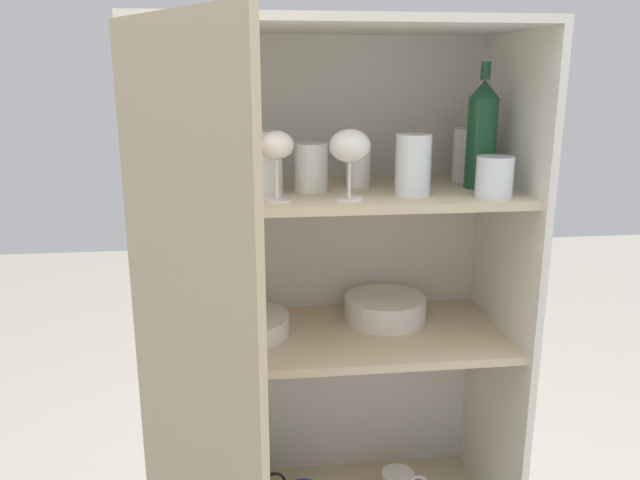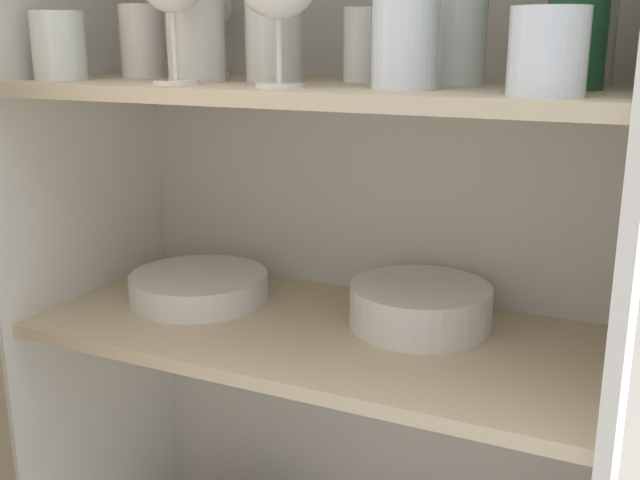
# 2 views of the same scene
# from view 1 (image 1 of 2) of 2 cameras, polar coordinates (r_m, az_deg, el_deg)

# --- Properties ---
(cupboard_back_panel) EXTENTS (0.88, 0.02, 1.54)m
(cupboard_back_panel) POSITION_cam_1_polar(r_m,az_deg,el_deg) (1.78, 0.45, -7.25)
(cupboard_back_panel) COLOR silver
(cupboard_back_panel) RESTS_ON ground_plane
(cupboard_side_left) EXTENTS (0.02, 0.42, 1.54)m
(cupboard_side_left) POSITION_cam_1_polar(r_m,az_deg,el_deg) (1.60, -14.36, -10.41)
(cupboard_side_left) COLOR white
(cupboard_side_left) RESTS_ON ground_plane
(cupboard_side_right) EXTENTS (0.02, 0.42, 1.54)m
(cupboard_side_right) POSITION_cam_1_polar(r_m,az_deg,el_deg) (1.71, 16.01, -8.86)
(cupboard_side_right) COLOR white
(cupboard_side_right) RESTS_ON ground_plane
(cupboard_top_panel) EXTENTS (0.88, 0.42, 0.02)m
(cupboard_top_panel) POSITION_cam_1_polar(r_m,az_deg,el_deg) (1.46, 1.57, 19.07)
(cupboard_top_panel) COLOR white
(cupboard_top_panel) RESTS_ON cupboard_side_left
(shelf_board_middle) EXTENTS (0.84, 0.39, 0.02)m
(shelf_board_middle) POSITION_cam_1_polar(r_m,az_deg,el_deg) (1.59, 1.38, -8.79)
(shelf_board_middle) COLOR beige
(shelf_board_upper) EXTENTS (0.84, 0.39, 0.02)m
(shelf_board_upper) POSITION_cam_1_polar(r_m,az_deg,el_deg) (1.48, 1.47, 4.22)
(shelf_board_upper) COLOR beige
(cupboard_door) EXTENTS (0.26, 0.37, 1.54)m
(cupboard_door) POSITION_cam_1_polar(r_m,az_deg,el_deg) (1.25, -11.20, -18.04)
(cupboard_door) COLOR tan
(cupboard_door) RESTS_ON ground_plane
(tumbler_glass_0) EXTENTS (0.08, 0.08, 0.12)m
(tumbler_glass_0) POSITION_cam_1_polar(r_m,az_deg,el_deg) (1.53, 8.39, 7.07)
(tumbler_glass_0) COLOR white
(tumbler_glass_0) RESTS_ON shelf_board_upper
(tumbler_glass_1) EXTENTS (0.08, 0.08, 0.10)m
(tumbler_glass_1) POSITION_cam_1_polar(r_m,az_deg,el_deg) (1.36, -13.27, 5.41)
(tumbler_glass_1) COLOR white
(tumbler_glass_1) RESTS_ON shelf_board_upper
(tumbler_glass_2) EXTENTS (0.06, 0.06, 0.10)m
(tumbler_glass_2) POSITION_cam_1_polar(r_m,az_deg,el_deg) (1.52, 3.49, 6.77)
(tumbler_glass_2) COLOR white
(tumbler_glass_2) RESTS_ON shelf_board_upper
(tumbler_glass_3) EXTENTS (0.07, 0.07, 0.13)m
(tumbler_glass_3) POSITION_cam_1_polar(r_m,az_deg,el_deg) (1.63, 13.27, 7.56)
(tumbler_glass_3) COLOR white
(tumbler_glass_3) RESTS_ON shelf_board_upper
(tumbler_glass_4) EXTENTS (0.08, 0.08, 0.14)m
(tumbler_glass_4) POSITION_cam_1_polar(r_m,az_deg,el_deg) (1.41, -5.13, 7.04)
(tumbler_glass_4) COLOR white
(tumbler_glass_4) RESTS_ON shelf_board_upper
(tumbler_glass_5) EXTENTS (0.07, 0.07, 0.11)m
(tumbler_glass_5) POSITION_cam_1_polar(r_m,az_deg,el_deg) (1.46, -10.32, 6.44)
(tumbler_glass_5) COLOR silver
(tumbler_glass_5) RESTS_ON shelf_board_upper
(tumbler_glass_6) EXTENTS (0.08, 0.08, 0.11)m
(tumbler_glass_6) POSITION_cam_1_polar(r_m,az_deg,el_deg) (1.45, -0.86, 6.67)
(tumbler_glass_6) COLOR white
(tumbler_glass_6) RESTS_ON shelf_board_upper
(tumbler_glass_7) EXTENTS (0.08, 0.08, 0.14)m
(tumbler_glass_7) POSITION_cam_1_polar(r_m,az_deg,el_deg) (1.41, 8.51, 6.80)
(tumbler_glass_7) COLOR white
(tumbler_glass_7) RESTS_ON shelf_board_upper
(tumbler_glass_8) EXTENTS (0.08, 0.08, 0.09)m
(tumbler_glass_8) POSITION_cam_1_polar(r_m,az_deg,el_deg) (1.43, 15.66, 5.57)
(tumbler_glass_8) COLOR white
(tumbler_glass_8) RESTS_ON shelf_board_upper
(wine_glass_0) EXTENTS (0.09, 0.09, 0.15)m
(wine_glass_0) POSITION_cam_1_polar(r_m,az_deg,el_deg) (1.34, 2.74, 8.41)
(wine_glass_0) COLOR white
(wine_glass_0) RESTS_ON shelf_board_upper
(wine_glass_1) EXTENTS (0.08, 0.08, 0.14)m
(wine_glass_1) POSITION_cam_1_polar(r_m,az_deg,el_deg) (1.56, -8.37, 8.72)
(wine_glass_1) COLOR white
(wine_glass_1) RESTS_ON shelf_board_upper
(wine_glass_2) EXTENTS (0.07, 0.07, 0.15)m
(wine_glass_2) POSITION_cam_1_polar(r_m,az_deg,el_deg) (1.32, -4.00, 8.31)
(wine_glass_2) COLOR silver
(wine_glass_2) RESTS_ON shelf_board_upper
(wine_bottle) EXTENTS (0.07, 0.07, 0.29)m
(wine_bottle) POSITION_cam_1_polar(r_m,az_deg,el_deg) (1.54, 14.57, 9.37)
(wine_bottle) COLOR #194728
(wine_bottle) RESTS_ON shelf_board_upper
(plate_stack_white) EXTENTS (0.23, 0.23, 0.04)m
(plate_stack_white) POSITION_cam_1_polar(r_m,az_deg,el_deg) (1.58, -7.01, -7.67)
(plate_stack_white) COLOR white
(plate_stack_white) RESTS_ON shelf_board_middle
(mixing_bowl_large) EXTENTS (0.21, 0.21, 0.07)m
(mixing_bowl_large) POSITION_cam_1_polar(r_m,az_deg,el_deg) (1.66, 5.97, -6.12)
(mixing_bowl_large) COLOR silver
(mixing_bowl_large) RESTS_ON shelf_board_middle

